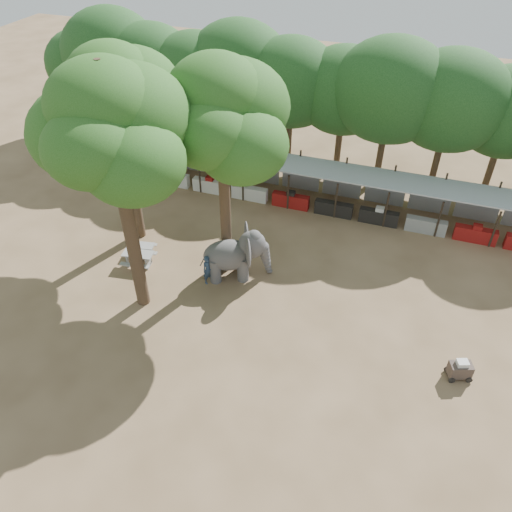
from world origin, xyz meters
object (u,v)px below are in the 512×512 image
(yard_tree_back, at_px, (220,117))
(cart_front, at_px, (460,369))
(yard_tree_center, at_px, (111,130))
(picnic_table_near, at_px, (139,257))
(elephant, at_px, (237,254))
(picnic_table_far, at_px, (142,248))
(handler, at_px, (208,270))
(yard_tree_left, at_px, (117,100))

(yard_tree_back, xyz_separation_m, cart_front, (12.36, -3.88, -8.04))
(yard_tree_center, height_order, picnic_table_near, yard_tree_center)
(picnic_table_near, bearing_deg, cart_front, -15.23)
(yard_tree_back, bearing_deg, elephant, -37.53)
(yard_tree_back, height_order, cart_front, yard_tree_back)
(elephant, relative_size, picnic_table_far, 2.36)
(yard_tree_center, bearing_deg, cart_front, 0.46)
(yard_tree_center, xyz_separation_m, elephant, (3.89, 3.32, -7.79))
(handler, relative_size, picnic_table_far, 1.06)
(yard_tree_left, distance_m, cart_front, 20.50)
(elephant, distance_m, picnic_table_far, 5.76)
(yard_tree_back, xyz_separation_m, elephant, (0.89, -0.68, -7.12))
(handler, distance_m, picnic_table_near, 4.21)
(yard_tree_center, distance_m, yard_tree_back, 5.04)
(elephant, height_order, cart_front, elephant)
(yard_tree_back, height_order, picnic_table_far, yard_tree_back)
(yard_tree_center, height_order, handler, yard_tree_center)
(yard_tree_left, distance_m, handler, 9.69)
(yard_tree_center, distance_m, picnic_table_near, 9.10)
(handler, bearing_deg, yard_tree_back, 24.82)
(yard_tree_back, bearing_deg, cart_front, -17.43)
(handler, relative_size, cart_front, 1.41)
(yard_tree_center, bearing_deg, picnic_table_far, 119.44)
(elephant, bearing_deg, cart_front, -39.85)
(yard_tree_left, bearing_deg, yard_tree_back, -9.46)
(yard_tree_left, relative_size, handler, 6.47)
(yard_tree_center, xyz_separation_m, cart_front, (15.36, 0.12, -8.71))
(yard_tree_back, relative_size, picnic_table_far, 7.09)
(yard_tree_left, distance_m, yard_tree_back, 6.09)
(yard_tree_back, relative_size, elephant, 3.00)
(handler, bearing_deg, picnic_table_near, 124.34)
(picnic_table_near, xyz_separation_m, picnic_table_far, (-0.28, 0.86, -0.09))
(picnic_table_near, relative_size, picnic_table_far, 1.15)
(elephant, xyz_separation_m, picnic_table_far, (-5.67, -0.15, -0.96))
(elephant, distance_m, cart_front, 11.94)
(yard_tree_left, height_order, picnic_table_near, yard_tree_left)
(yard_tree_back, xyz_separation_m, picnic_table_far, (-4.79, -0.83, -8.09))
(elephant, relative_size, cart_front, 3.13)
(yard_tree_left, distance_m, yard_tree_center, 5.92)
(cart_front, bearing_deg, handler, 149.89)
(yard_tree_center, bearing_deg, handler, 40.01)
(yard_tree_center, relative_size, picnic_table_near, 6.54)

